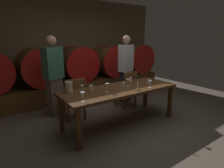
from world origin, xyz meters
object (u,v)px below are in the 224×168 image
at_px(guest_left, 54,76).
at_px(candle_center, 138,88).
at_px(wine_barrel_far_right, 135,59).
at_px(dining_table, 120,92).
at_px(wine_glass_far_right, 150,83).
at_px(guest_right, 126,68).
at_px(chair_right, 127,87).
at_px(wine_barrel_left, 39,67).
at_px(wine_barrel_center, 77,64).
at_px(cup_far_right, 149,81).
at_px(chair_left, 75,97).
at_px(wine_glass_center, 107,86).
at_px(wine_glass_far_left, 83,95).
at_px(wine_glass_left, 82,88).
at_px(cup_center_right, 130,80).
at_px(cup_center_left, 123,85).
at_px(wine_barrel_right, 110,61).
at_px(wine_glass_right, 128,81).
at_px(pitcher, 69,87).
at_px(cup_far_left, 91,88).

xyz_separation_m(guest_left, candle_center, (1.06, -1.45, -0.10)).
relative_size(wine_barrel_far_right, dining_table, 0.42).
bearing_deg(wine_glass_far_right, guest_right, 69.90).
bearing_deg(chair_right, wine_barrel_left, -43.82).
xyz_separation_m(wine_barrel_center, cup_far_right, (0.62, -2.16, -0.17)).
height_order(wine_barrel_left, chair_left, wine_barrel_left).
bearing_deg(wine_glass_center, wine_glass_far_left, -160.09).
bearing_deg(wine_barrel_left, chair_left, -78.01).
relative_size(guest_right, wine_glass_far_right, 12.30).
distance_m(guest_left, candle_center, 1.80).
bearing_deg(guest_right, candle_center, 40.70).
bearing_deg(chair_right, wine_glass_left, 17.62).
distance_m(wine_glass_left, cup_center_right, 1.24).
height_order(guest_right, wine_glass_far_left, guest_right).
bearing_deg(cup_center_left, wine_barrel_right, 62.31).
distance_m(chair_right, wine_glass_far_left, 1.90).
height_order(wine_glass_right, wine_glass_far_right, wine_glass_right).
relative_size(chair_right, cup_far_right, 10.14).
distance_m(candle_center, wine_glass_far_right, 0.32).
relative_size(wine_barrel_right, cup_center_right, 10.01).
relative_size(wine_barrel_left, wine_barrel_center, 1.00).
bearing_deg(wine_glass_right, guest_left, 134.17).
distance_m(wine_barrel_far_right, cup_center_left, 3.03).
bearing_deg(chair_right, wine_barrel_center, -69.48).
bearing_deg(wine_glass_far_right, wine_barrel_right, 73.75).
bearing_deg(guest_left, wine_glass_right, 117.26).
relative_size(wine_barrel_right, chair_right, 1.09).
xyz_separation_m(wine_barrel_left, chair_right, (1.65, -1.47, -0.46)).
bearing_deg(wine_barrel_right, wine_glass_far_left, -131.40).
bearing_deg(wine_barrel_left, guest_right, -29.36).
bearing_deg(cup_center_right, chair_right, 58.50).
relative_size(dining_table, guest_left, 1.33).
height_order(wine_barrel_left, wine_barrel_far_right, same).
xyz_separation_m(wine_barrel_far_right, cup_center_left, (-2.18, -2.10, -0.16)).
bearing_deg(cup_center_right, wine_glass_far_right, -90.67).
height_order(wine_barrel_right, wine_glass_far_left, wine_barrel_right).
bearing_deg(wine_glass_right, pitcher, 166.16).
height_order(wine_barrel_left, cup_center_left, wine_barrel_left).
bearing_deg(wine_glass_far_left, wine_barrel_left, 90.68).
relative_size(wine_barrel_far_right, guest_right, 0.56).
bearing_deg(guest_right, dining_table, 28.47).
height_order(wine_glass_far_left, cup_far_right, wine_glass_far_left).
bearing_deg(wine_barrel_right, cup_far_right, -102.37).
xyz_separation_m(wine_barrel_right, wine_barrel_far_right, (1.08, 0.00, 0.00)).
relative_size(wine_barrel_right, wine_glass_left, 6.48).
bearing_deg(wine_glass_left, wine_barrel_center, 67.37).
height_order(wine_glass_center, wine_glass_right, wine_glass_center).
bearing_deg(chair_right, cup_far_left, 18.91).
xyz_separation_m(dining_table, pitcher, (-0.90, 0.30, 0.16)).
bearing_deg(guest_right, wine_barrel_left, -47.54).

